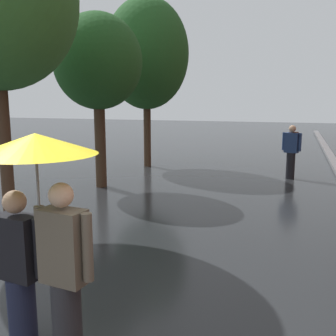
% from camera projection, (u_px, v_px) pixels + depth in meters
% --- Properties ---
extents(street_tree_1, '(2.37, 2.37, 4.67)m').
position_uv_depth(street_tree_1, '(98.00, 63.00, 10.37)').
color(street_tree_1, '#473323').
rests_on(street_tree_1, ground).
extents(street_tree_2, '(2.94, 2.94, 5.88)m').
position_uv_depth(street_tree_2, '(147.00, 54.00, 13.59)').
color(street_tree_2, '#473323').
rests_on(street_tree_2, ground).
extents(couple_under_umbrella, '(1.11, 1.05, 2.14)m').
position_uv_depth(couple_under_umbrella, '(39.00, 221.00, 3.40)').
color(couple_under_umbrella, '#1E233D').
rests_on(couple_under_umbrella, ground).
extents(pedestrian_walking_midground, '(0.56, 0.41, 1.64)m').
position_uv_depth(pedestrian_walking_midground, '(291.00, 150.00, 11.92)').
color(pedestrian_walking_midground, black).
rests_on(pedestrian_walking_midground, ground).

